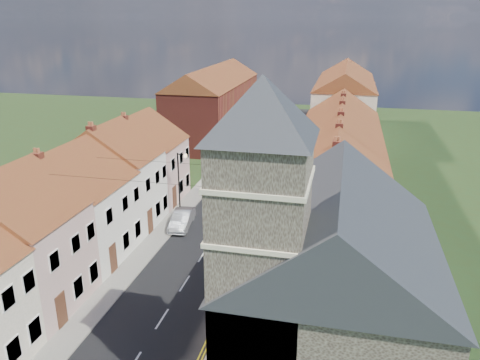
{
  "coord_description": "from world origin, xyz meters",
  "views": [
    {
      "loc": [
        9.81,
        -15.86,
        16.98
      ],
      "look_at": [
        1.13,
        21.73,
        3.5
      ],
      "focal_mm": 35.0,
      "sensor_mm": 36.0,
      "label": 1
    }
  ],
  "objects_px": {
    "car_far": "(238,167)",
    "car_distant": "(255,134)",
    "pedestrian_right": "(277,229)",
    "lamppost": "(180,182)",
    "car_mid": "(182,219)",
    "church": "(325,273)",
    "car_far_b": "(276,170)"
  },
  "relations": [
    {
      "from": "church",
      "to": "car_far_b",
      "type": "xyz_separation_m",
      "value": [
        -6.89,
        30.68,
        -5.28
      ]
    },
    {
      "from": "church",
      "to": "car_distant",
      "type": "distance_m",
      "value": 48.59
    },
    {
      "from": "car_far_b",
      "to": "church",
      "type": "bearing_deg",
      "value": 95.25
    },
    {
      "from": "car_mid",
      "to": "pedestrian_right",
      "type": "height_order",
      "value": "pedestrian_right"
    },
    {
      "from": "car_far",
      "to": "pedestrian_right",
      "type": "xyz_separation_m",
      "value": [
        7.04,
        -16.28,
        0.35
      ]
    },
    {
      "from": "church",
      "to": "car_far_b",
      "type": "distance_m",
      "value": 31.88
    },
    {
      "from": "lamppost",
      "to": "car_far",
      "type": "distance_m",
      "value": 14.4
    },
    {
      "from": "lamppost",
      "to": "car_far",
      "type": "height_order",
      "value": "lamppost"
    },
    {
      "from": "church",
      "to": "car_distant",
      "type": "bearing_deg",
      "value": 104.92
    },
    {
      "from": "car_distant",
      "to": "pedestrian_right",
      "type": "distance_m",
      "value": 33.3
    },
    {
      "from": "car_far",
      "to": "car_far_b",
      "type": "height_order",
      "value": "car_far"
    },
    {
      "from": "lamppost",
      "to": "pedestrian_right",
      "type": "distance_m",
      "value": 9.52
    },
    {
      "from": "car_mid",
      "to": "car_distant",
      "type": "distance_m",
      "value": 31.44
    },
    {
      "from": "car_far",
      "to": "car_distant",
      "type": "xyz_separation_m",
      "value": [
        -1.14,
        16.0,
        -0.08
      ]
    },
    {
      "from": "lamppost",
      "to": "pedestrian_right",
      "type": "xyz_separation_m",
      "value": [
        8.91,
        -2.28,
        -2.47
      ]
    },
    {
      "from": "car_far",
      "to": "car_distant",
      "type": "distance_m",
      "value": 16.04
    },
    {
      "from": "lamppost",
      "to": "car_far_b",
      "type": "bearing_deg",
      "value": 65.82
    },
    {
      "from": "church",
      "to": "car_far",
      "type": "xyz_separation_m",
      "value": [
        -11.3,
        30.68,
        -5.16
      ]
    },
    {
      "from": "car_mid",
      "to": "car_far",
      "type": "height_order",
      "value": "car_far"
    },
    {
      "from": "car_mid",
      "to": "pedestrian_right",
      "type": "bearing_deg",
      "value": -11.97
    },
    {
      "from": "lamppost",
      "to": "car_distant",
      "type": "height_order",
      "value": "lamppost"
    },
    {
      "from": "pedestrian_right",
      "to": "car_distant",
      "type": "bearing_deg",
      "value": -93.32
    },
    {
      "from": "car_mid",
      "to": "car_far",
      "type": "bearing_deg",
      "value": 79.14
    },
    {
      "from": "car_mid",
      "to": "pedestrian_right",
      "type": "xyz_separation_m",
      "value": [
        8.3,
        -0.84,
        0.36
      ]
    },
    {
      "from": "car_far",
      "to": "pedestrian_right",
      "type": "distance_m",
      "value": 17.74
    },
    {
      "from": "church",
      "to": "pedestrian_right",
      "type": "xyz_separation_m",
      "value": [
        -4.26,
        14.4,
        -4.81
      ]
    },
    {
      "from": "church",
      "to": "pedestrian_right",
      "type": "bearing_deg",
      "value": 106.48
    },
    {
      "from": "car_distant",
      "to": "pedestrian_right",
      "type": "bearing_deg",
      "value": -77.1
    },
    {
      "from": "church",
      "to": "car_far_b",
      "type": "height_order",
      "value": "church"
    },
    {
      "from": "church",
      "to": "lamppost",
      "type": "bearing_deg",
      "value": 128.3
    },
    {
      "from": "lamppost",
      "to": "car_mid",
      "type": "bearing_deg",
      "value": -66.95
    },
    {
      "from": "car_distant",
      "to": "pedestrian_right",
      "type": "relative_size",
      "value": 2.43
    }
  ]
}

